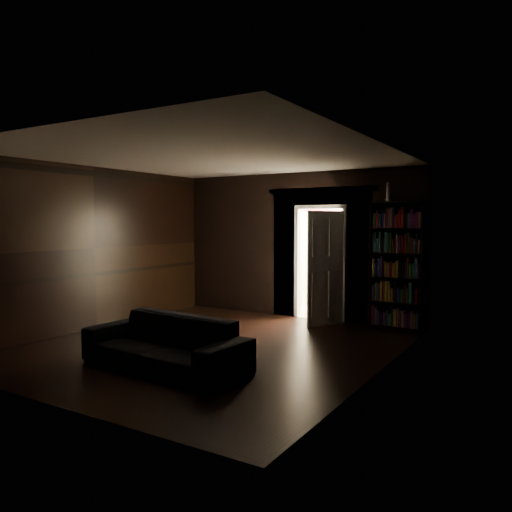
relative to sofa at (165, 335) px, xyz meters
The scene contains 9 objects.
ground 1.27m from the sofa, 96.08° to the left, with size 5.50×5.50×0.00m, color black.
room_walls 2.59m from the sofa, 93.45° to the left, with size 5.02×5.61×2.84m.
kitchen_alcove 5.13m from the sofa, 85.78° to the left, with size 2.20×1.80×2.60m.
sofa is the anchor object (origin of this frame).
bookshelf 4.27m from the sofa, 63.63° to the left, with size 0.90×0.32×2.20m, color black.
refrigerator 5.39m from the sofa, 80.47° to the left, with size 0.74×0.68×1.65m, color white.
door 3.64m from the sofa, 79.22° to the left, with size 0.85×0.05×2.05m, color white.
figurine 4.59m from the sofa, 65.91° to the left, with size 0.11×0.11×0.33m, color silver.
bottles 5.50m from the sofa, 80.96° to the left, with size 0.72×0.09×0.29m, color black.
Camera 1 is at (4.34, -5.90, 1.87)m, focal length 35.00 mm.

